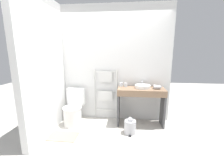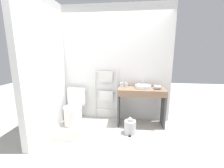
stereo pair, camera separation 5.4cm
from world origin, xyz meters
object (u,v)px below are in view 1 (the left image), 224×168
Objects in this scene: hair_dryer at (157,87)px; cup_near_wall at (121,84)px; cup_near_edge at (126,85)px; towel_radiator at (105,88)px; toilet at (74,110)px; trash_bin at (130,126)px; sink_basin at (143,86)px.

cup_near_wall is at bearing 168.22° from hair_dryer.
cup_near_edge is 0.51× the size of hair_dryer.
towel_radiator is at bearing 169.82° from cup_near_wall.
toilet is at bearing -154.17° from towel_radiator.
toilet is 4.41× the size of hair_dryer.
towel_radiator is at bearing 133.34° from trash_bin.
trash_bin is (-0.56, -0.40, -0.74)m from hair_dryer.
sink_basin is at bearing 168.93° from hair_dryer.
trash_bin is at bearing -68.86° from cup_near_wall.
cup_near_wall is 1.03× the size of cup_near_edge.
cup_near_edge is at bearing -11.62° from towel_radiator.
hair_dryer is at bearing 35.55° from trash_bin.
trash_bin is (0.11, -0.53, -0.75)m from cup_near_edge.
cup_near_edge reaches higher than trash_bin.
sink_basin is at bearing -11.33° from towel_radiator.
trash_bin is at bearing -46.66° from towel_radiator.
cup_near_wall reaches higher than toilet.
cup_near_wall is 0.96m from trash_bin.
hair_dryer reaches higher than trash_bin.
toilet is 1.34m from trash_bin.
cup_near_wall is at bearing 167.77° from sink_basin.
toilet is at bearing -176.81° from hair_dryer.
toilet is at bearing -174.02° from sink_basin.
cup_near_wall is 0.52× the size of hair_dryer.
toilet is at bearing 166.93° from trash_bin.
toilet is 2.30× the size of trash_bin.
cup_near_wall is 0.27× the size of trash_bin.
sink_basin reaches higher than trash_bin.
cup_near_edge is (-0.37, 0.07, 0.01)m from sink_basin.
towel_radiator is 3.54× the size of trash_bin.
sink_basin is 0.91m from trash_bin.
hair_dryer is (1.16, -0.23, 0.12)m from towel_radiator.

